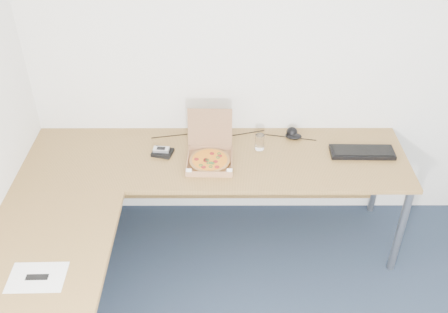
{
  "coord_description": "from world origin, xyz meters",
  "views": [
    {
      "loc": [
        -0.45,
        -1.33,
        2.71
      ],
      "look_at": [
        -0.45,
        1.28,
        0.82
      ],
      "focal_mm": 41.22,
      "sensor_mm": 36.0,
      "label": 1
    }
  ],
  "objects_px": {
    "pizza_box": "(210,157)",
    "keyboard": "(362,152)",
    "desk": "(161,203)",
    "drinking_glass": "(260,142)",
    "wallet": "(163,152)"
  },
  "relations": [
    {
      "from": "drinking_glass",
      "to": "desk",
      "type": "bearing_deg",
      "value": -139.6
    },
    {
      "from": "pizza_box",
      "to": "wallet",
      "type": "height_order",
      "value": "pizza_box"
    },
    {
      "from": "pizza_box",
      "to": "keyboard",
      "type": "height_order",
      "value": "pizza_box"
    },
    {
      "from": "desk",
      "to": "keyboard",
      "type": "xyz_separation_m",
      "value": [
        1.29,
        0.46,
        0.04
      ]
    },
    {
      "from": "desk",
      "to": "keyboard",
      "type": "height_order",
      "value": "keyboard"
    },
    {
      "from": "keyboard",
      "to": "wallet",
      "type": "xyz_separation_m",
      "value": [
        -1.32,
        0.0,
        -0.0
      ]
    },
    {
      "from": "pizza_box",
      "to": "drinking_glass",
      "type": "relative_size",
      "value": 3.13
    },
    {
      "from": "desk",
      "to": "wallet",
      "type": "relative_size",
      "value": 19.38
    },
    {
      "from": "desk",
      "to": "pizza_box",
      "type": "relative_size",
      "value": 7.39
    },
    {
      "from": "desk",
      "to": "wallet",
      "type": "distance_m",
      "value": 0.46
    },
    {
      "from": "keyboard",
      "to": "desk",
      "type": "bearing_deg",
      "value": -159.35
    },
    {
      "from": "pizza_box",
      "to": "drinking_glass",
      "type": "bearing_deg",
      "value": 25.63
    },
    {
      "from": "desk",
      "to": "drinking_glass",
      "type": "distance_m",
      "value": 0.81
    },
    {
      "from": "desk",
      "to": "wallet",
      "type": "height_order",
      "value": "wallet"
    },
    {
      "from": "keyboard",
      "to": "wallet",
      "type": "relative_size",
      "value": 3.24
    }
  ]
}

